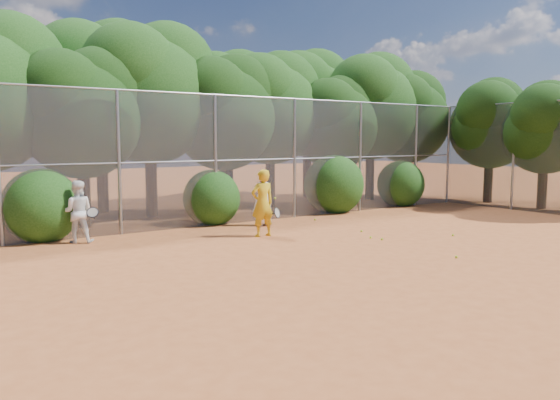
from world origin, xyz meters
TOP-DOWN VIEW (x-y plane):
  - ground at (0.00, 0.00)m, footprint 80.00×80.00m
  - fence_back at (-0.12, 6.00)m, footprint 20.05×0.09m
  - fence_side at (10.00, 3.00)m, footprint 0.09×6.09m
  - tree_2 at (-4.45, 7.83)m, footprint 3.99×3.47m
  - tree_3 at (-1.94, 8.84)m, footprint 4.89×4.26m
  - tree_4 at (0.55, 8.24)m, footprint 4.19×3.64m
  - tree_5 at (3.06, 9.04)m, footprint 4.51×3.92m
  - tree_6 at (5.55, 8.03)m, footprint 3.86×3.36m
  - tree_7 at (8.06, 8.64)m, footprint 4.77×4.14m
  - tree_8 at (10.05, 8.34)m, footprint 4.25×3.70m
  - tree_10 at (-2.93, 11.05)m, footprint 5.15×4.48m
  - tree_11 at (2.06, 10.64)m, footprint 4.64×4.03m
  - tree_12 at (6.56, 11.24)m, footprint 5.02×4.37m
  - tree_13 at (11.45, 5.03)m, footprint 3.86×3.36m
  - tree_14 at (11.25, 2.53)m, footprint 3.61×3.14m
  - bush_0 at (-6.00, 6.30)m, footprint 2.00×2.00m
  - bush_1 at (-1.00, 6.30)m, footprint 1.80×1.80m
  - bush_2 at (4.00, 6.30)m, footprint 2.20×2.20m
  - bush_3 at (7.50, 6.30)m, footprint 1.90×1.90m
  - player_yellow at (-0.91, 3.47)m, footprint 0.85×0.55m
  - player_teen at (0.14, 5.06)m, footprint 0.68×0.46m
  - player_white at (-5.32, 5.40)m, footprint 0.95×0.88m
  - ball_0 at (1.29, 1.53)m, footprint 0.07×0.07m
  - ball_1 at (1.79, 2.43)m, footprint 0.07×0.07m
  - ball_2 at (1.16, -1.33)m, footprint 0.07×0.07m
  - ball_3 at (3.41, 0.53)m, footprint 0.07×0.07m
  - ball_4 at (1.36, 1.19)m, footprint 0.07×0.07m
  - ball_5 at (2.09, 4.97)m, footprint 0.07×0.07m

SIDE VIEW (x-z plane):
  - ground at x=0.00m, z-range 0.00..0.00m
  - ball_0 at x=1.29m, z-range 0.00..0.07m
  - ball_1 at x=1.79m, z-range 0.00..0.07m
  - ball_2 at x=1.16m, z-range 0.00..0.07m
  - ball_3 at x=3.41m, z-range 0.00..0.07m
  - ball_4 at x=1.36m, z-range 0.00..0.07m
  - ball_5 at x=2.09m, z-range 0.00..0.07m
  - player_teen at x=0.14m, z-range 0.00..1.40m
  - player_white at x=-5.32m, z-range 0.00..1.61m
  - bush_1 at x=-1.00m, z-range 0.00..1.80m
  - player_yellow at x=-0.91m, z-range 0.00..1.84m
  - bush_3 at x=7.50m, z-range 0.00..1.90m
  - bush_0 at x=-6.00m, z-range 0.00..2.00m
  - bush_2 at x=4.00m, z-range 0.00..2.20m
  - fence_side at x=10.00m, z-range 0.04..4.06m
  - fence_back at x=-0.12m, z-range 0.04..4.06m
  - tree_14 at x=11.25m, z-range 0.77..5.71m
  - tree_6 at x=5.55m, z-range 0.82..6.11m
  - tree_13 at x=11.45m, z-range 0.82..6.11m
  - tree_2 at x=-4.45m, z-range 0.85..6.32m
  - tree_4 at x=0.55m, z-range 0.89..6.62m
  - tree_8 at x=10.05m, z-range 0.91..6.73m
  - tree_5 at x=3.06m, z-range 0.96..7.13m
  - tree_11 at x=2.06m, z-range 0.99..7.34m
  - tree_7 at x=8.06m, z-range 1.02..7.54m
  - tree_3 at x=-1.94m, z-range 1.04..7.75m
  - tree_12 at x=6.56m, z-range 1.07..7.95m
  - tree_10 at x=-2.93m, z-range 1.10..8.16m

